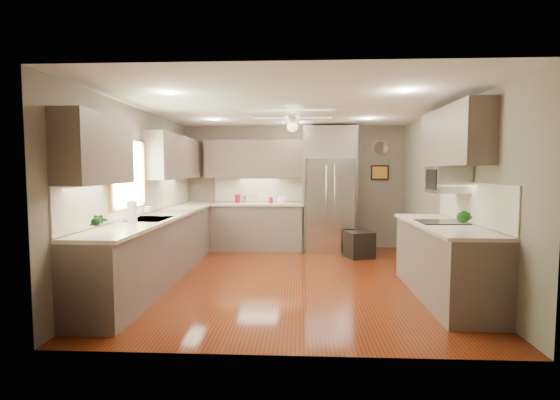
# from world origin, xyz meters

# --- Properties ---
(floor) EXTENTS (5.00, 5.00, 0.00)m
(floor) POSITION_xyz_m (0.00, 0.00, 0.00)
(floor) COLOR #55160B
(floor) RESTS_ON ground
(ceiling) EXTENTS (5.00, 5.00, 0.00)m
(ceiling) POSITION_xyz_m (0.00, 0.00, 2.50)
(ceiling) COLOR white
(ceiling) RESTS_ON ground
(wall_back) EXTENTS (4.50, 0.00, 4.50)m
(wall_back) POSITION_xyz_m (0.00, 2.50, 1.25)
(wall_back) COLOR #695E50
(wall_back) RESTS_ON ground
(wall_front) EXTENTS (4.50, 0.00, 4.50)m
(wall_front) POSITION_xyz_m (0.00, -2.50, 1.25)
(wall_front) COLOR #695E50
(wall_front) RESTS_ON ground
(wall_left) EXTENTS (0.00, 5.00, 5.00)m
(wall_left) POSITION_xyz_m (-2.25, 0.00, 1.25)
(wall_left) COLOR #695E50
(wall_left) RESTS_ON ground
(wall_right) EXTENTS (0.00, 5.00, 5.00)m
(wall_right) POSITION_xyz_m (2.25, 0.00, 1.25)
(wall_right) COLOR #695E50
(wall_right) RESTS_ON ground
(canister_a) EXTENTS (0.13, 0.13, 0.18)m
(canister_a) POSITION_xyz_m (-1.14, 2.25, 1.02)
(canister_a) COLOR maroon
(canister_a) RESTS_ON back_run
(canister_b) EXTENTS (0.10, 0.10, 0.14)m
(canister_b) POSITION_xyz_m (-1.00, 2.24, 1.01)
(canister_b) COLOR silver
(canister_b) RESTS_ON back_run
(canister_c) EXTENTS (0.16, 0.16, 0.20)m
(canister_c) POSITION_xyz_m (-0.80, 2.21, 1.03)
(canister_c) COLOR beige
(canister_c) RESTS_ON back_run
(canister_d) EXTENTS (0.10, 0.10, 0.12)m
(canister_d) POSITION_xyz_m (-0.46, 2.18, 1.00)
(canister_d) COLOR maroon
(canister_d) RESTS_ON back_run
(soap_bottle) EXTENTS (0.09, 0.09, 0.19)m
(soap_bottle) POSITION_xyz_m (-2.08, -0.11, 1.03)
(soap_bottle) COLOR white
(soap_bottle) RESTS_ON left_run
(potted_plant_left) EXTENTS (0.18, 0.14, 0.30)m
(potted_plant_left) POSITION_xyz_m (-1.95, -1.91, 1.09)
(potted_plant_left) COLOR #1B5317
(potted_plant_left) RESTS_ON left_run
(potted_plant_right) EXTENTS (0.20, 0.18, 0.30)m
(potted_plant_right) POSITION_xyz_m (1.92, -1.41, 1.09)
(potted_plant_right) COLOR #1B5317
(potted_plant_right) RESTS_ON right_run
(bowl) EXTENTS (0.26, 0.26, 0.05)m
(bowl) POSITION_xyz_m (-0.24, 2.24, 0.97)
(bowl) COLOR beige
(bowl) RESTS_ON back_run
(left_run) EXTENTS (0.65, 4.70, 1.45)m
(left_run) POSITION_xyz_m (-1.95, 0.15, 0.48)
(left_run) COLOR brown
(left_run) RESTS_ON ground
(back_run) EXTENTS (1.85, 0.65, 1.45)m
(back_run) POSITION_xyz_m (-0.72, 2.20, 0.48)
(back_run) COLOR brown
(back_run) RESTS_ON ground
(uppers) EXTENTS (4.50, 4.70, 0.95)m
(uppers) POSITION_xyz_m (-0.74, 0.71, 1.87)
(uppers) COLOR brown
(uppers) RESTS_ON wall_left
(window) EXTENTS (0.05, 1.12, 0.92)m
(window) POSITION_xyz_m (-2.22, -0.50, 1.55)
(window) COLOR #BFF2B2
(window) RESTS_ON wall_left
(sink) EXTENTS (0.50, 0.70, 0.32)m
(sink) POSITION_xyz_m (-1.93, -0.50, 0.91)
(sink) COLOR silver
(sink) RESTS_ON left_run
(refrigerator) EXTENTS (1.06, 0.75, 2.45)m
(refrigerator) POSITION_xyz_m (0.70, 2.16, 1.19)
(refrigerator) COLOR silver
(refrigerator) RESTS_ON ground
(right_run) EXTENTS (0.70, 2.20, 1.45)m
(right_run) POSITION_xyz_m (1.93, -0.80, 0.48)
(right_run) COLOR brown
(right_run) RESTS_ON ground
(microwave) EXTENTS (0.43, 0.55, 0.34)m
(microwave) POSITION_xyz_m (2.03, -0.55, 1.48)
(microwave) COLOR silver
(microwave) RESTS_ON wall_right
(ceiling_fan) EXTENTS (1.18, 1.18, 0.32)m
(ceiling_fan) POSITION_xyz_m (-0.00, 0.30, 2.33)
(ceiling_fan) COLOR white
(ceiling_fan) RESTS_ON ceiling
(recessed_lights) EXTENTS (2.84, 3.14, 0.01)m
(recessed_lights) POSITION_xyz_m (-0.04, 0.40, 2.49)
(recessed_lights) COLOR white
(recessed_lights) RESTS_ON ceiling
(wall_clock) EXTENTS (0.30, 0.03, 0.30)m
(wall_clock) POSITION_xyz_m (1.75, 2.48, 2.05)
(wall_clock) COLOR white
(wall_clock) RESTS_ON wall_back
(framed_print) EXTENTS (0.36, 0.03, 0.30)m
(framed_print) POSITION_xyz_m (1.75, 2.48, 1.55)
(framed_print) COLOR black
(framed_print) RESTS_ON wall_back
(stool) EXTENTS (0.57, 0.57, 0.50)m
(stool) POSITION_xyz_m (1.21, 1.50, 0.24)
(stool) COLOR black
(stool) RESTS_ON ground
(paper_towel) EXTENTS (0.12, 0.12, 0.30)m
(paper_towel) POSITION_xyz_m (-1.96, -1.00, 1.08)
(paper_towel) COLOR white
(paper_towel) RESTS_ON left_run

